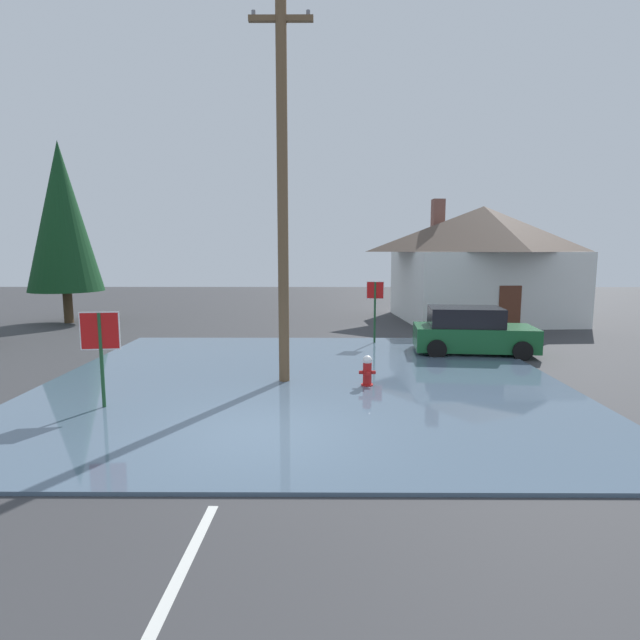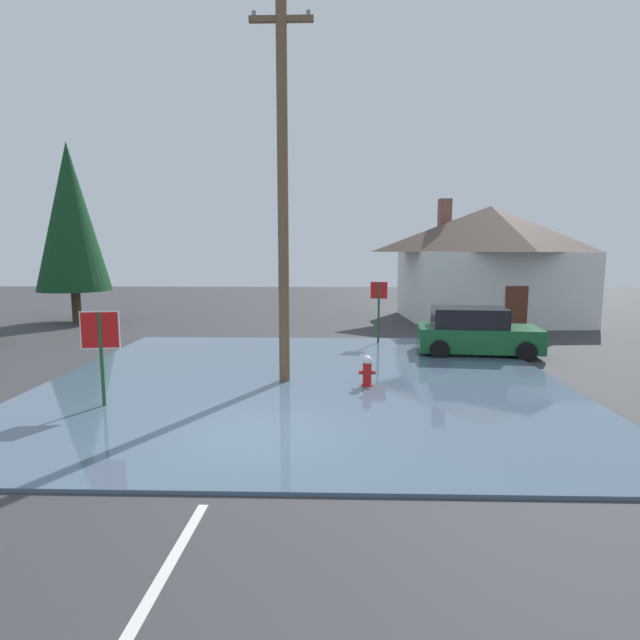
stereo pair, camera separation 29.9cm
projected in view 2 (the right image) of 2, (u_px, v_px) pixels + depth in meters
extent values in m
cube|color=#38383A|center=(261.00, 438.00, 9.83)|extent=(80.00, 80.00, 0.10)
cube|color=#4C6075|center=(305.00, 380.00, 13.89)|extent=(13.74, 13.13, 0.07)
cube|color=silver|center=(300.00, 484.00, 7.80)|extent=(3.14, 0.48, 0.01)
cube|color=silver|center=(151.00, 597.00, 5.25)|extent=(0.26, 3.85, 0.01)
cylinder|color=#1E4C28|center=(102.00, 361.00, 11.37)|extent=(0.08, 0.08, 2.20)
cube|color=white|center=(100.00, 330.00, 11.27)|extent=(0.84, 0.14, 0.85)
cube|color=red|center=(100.00, 330.00, 11.27)|extent=(0.79, 0.14, 0.80)
cylinder|color=red|center=(367.00, 386.00, 13.20)|extent=(0.31, 0.31, 0.10)
cylinder|color=red|center=(367.00, 374.00, 13.16)|extent=(0.23, 0.23, 0.57)
sphere|color=white|center=(367.00, 360.00, 13.11)|extent=(0.25, 0.25, 0.25)
cylinder|color=red|center=(361.00, 373.00, 13.16)|extent=(0.10, 0.09, 0.09)
cylinder|color=red|center=(374.00, 373.00, 13.15)|extent=(0.10, 0.09, 0.09)
cylinder|color=red|center=(368.00, 374.00, 12.99)|extent=(0.11, 0.10, 0.11)
cylinder|color=brown|center=(283.00, 198.00, 13.07)|extent=(0.28, 0.28, 9.80)
cube|color=brown|center=(281.00, 19.00, 12.48)|extent=(1.60, 0.14, 0.14)
cylinder|color=slate|center=(254.00, 14.00, 12.48)|extent=(0.10, 0.10, 0.12)
cylinder|color=slate|center=(308.00, 13.00, 12.44)|extent=(0.10, 0.10, 0.12)
cylinder|color=#1E4C28|center=(379.00, 313.00, 19.17)|extent=(0.08, 0.08, 2.37)
cube|color=white|center=(379.00, 290.00, 19.05)|extent=(0.65, 0.11, 0.65)
cube|color=red|center=(379.00, 290.00, 19.05)|extent=(0.61, 0.11, 0.62)
cube|color=silver|center=(488.00, 286.00, 25.77)|extent=(8.35, 7.49, 3.48)
pyramid|color=brown|center=(490.00, 229.00, 25.38)|extent=(9.01, 8.09, 2.26)
cube|color=brown|center=(445.00, 219.00, 26.44)|extent=(0.64, 0.64, 2.04)
cube|color=#592D1E|center=(516.00, 309.00, 22.42)|extent=(1.00, 0.13, 2.00)
cube|color=#195B2D|center=(478.00, 338.00, 17.37)|extent=(4.18, 2.26, 0.80)
cube|color=black|center=(469.00, 317.00, 17.32)|extent=(2.56, 1.88, 0.65)
cylinder|color=black|center=(512.00, 341.00, 18.16)|extent=(0.66, 0.28, 0.64)
cylinder|color=black|center=(526.00, 352.00, 16.32)|extent=(0.66, 0.28, 0.64)
cylinder|color=black|center=(434.00, 340.00, 18.50)|extent=(0.66, 0.28, 0.64)
cylinder|color=black|center=(440.00, 350.00, 16.66)|extent=(0.66, 0.28, 0.64)
cylinder|color=#4C3823|center=(76.00, 306.00, 25.30)|extent=(0.44, 0.44, 1.57)
cone|color=#143D1E|center=(71.00, 217.00, 24.70)|extent=(3.49, 3.49, 7.15)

